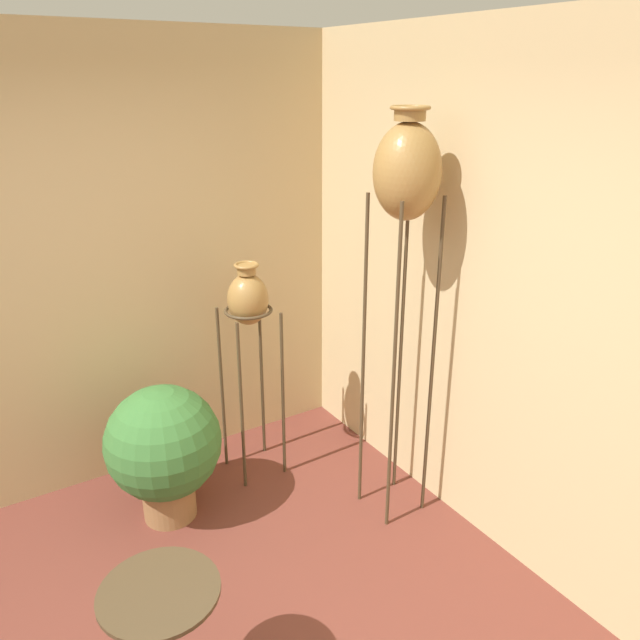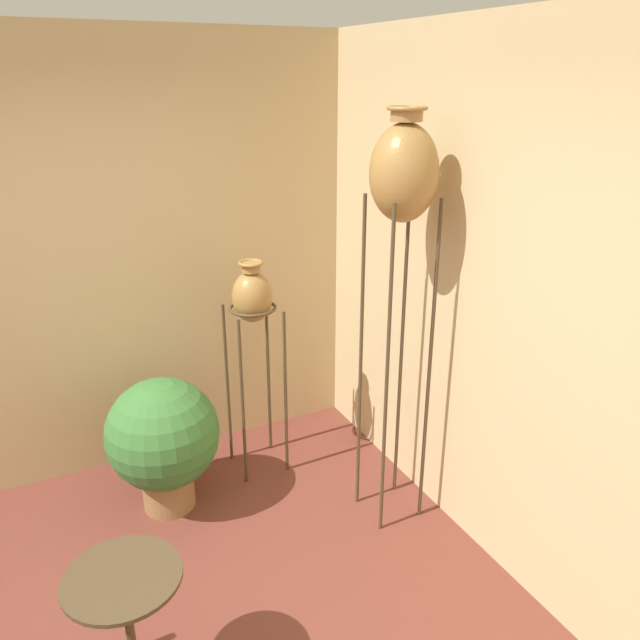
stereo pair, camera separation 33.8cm
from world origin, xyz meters
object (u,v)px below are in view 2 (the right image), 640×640
Objects in this scene: vase_stand_tall at (403,182)px; potted_plant at (163,438)px; side_table at (128,614)px; vase_stand_medium at (252,304)px.

vase_stand_tall reaches higher than potted_plant.
vase_stand_tall is at bearing -27.84° from potted_plant.
potted_plant is at bearing 152.16° from vase_stand_tall.
side_table is at bearing -159.14° from vase_stand_tall.
potted_plant is at bearing -166.26° from vase_stand_medium.
side_table is at bearing -127.70° from vase_stand_medium.
potted_plant is (0.43, 1.22, -0.02)m from side_table.
potted_plant reaches higher than side_table.
vase_stand_medium is at bearing 52.30° from side_table.
side_table is at bearing -109.21° from potted_plant.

